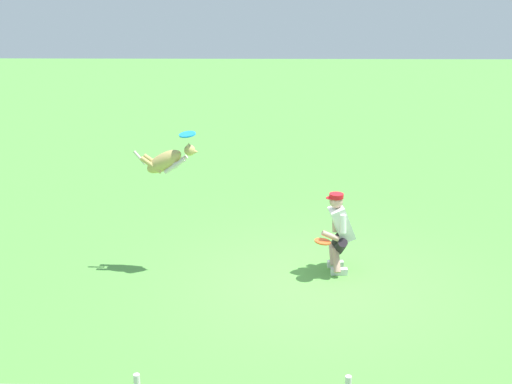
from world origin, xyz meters
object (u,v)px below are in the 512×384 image
person (339,230)px  frisbee_flying (187,134)px  dog (167,161)px  frisbee_held (323,242)px

person → frisbee_flying: frisbee_flying is taller
dog → frisbee_held: dog is taller
frisbee_held → person: bearing=-135.3°
frisbee_flying → person: bearing=177.7°
dog → frisbee_flying: bearing=-0.8°
frisbee_held → frisbee_flying: bearing=-10.1°
dog → frisbee_held: size_ratio=4.05×
person → dog: size_ratio=1.26×
person → dog: (2.67, -0.13, 1.07)m
dog → frisbee_held: (-2.39, 0.40, -1.16)m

